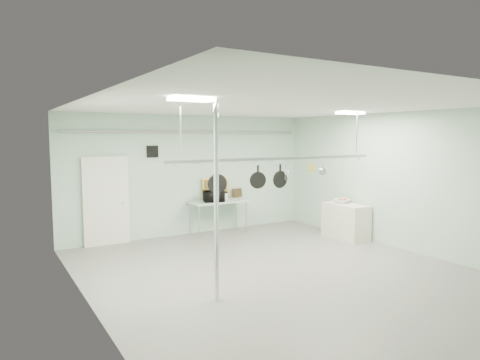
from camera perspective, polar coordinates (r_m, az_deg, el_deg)
floor at (r=8.50m, az=5.31°, el=-12.21°), size 8.00×8.00×0.00m
ceiling at (r=8.11m, az=5.52°, el=9.76°), size 7.00×8.00×0.02m
back_wall at (r=11.58m, az=-6.44°, el=0.68°), size 7.00×0.02×3.20m
right_wall at (r=10.60m, az=20.74°, el=-0.13°), size 0.02×8.00×3.20m
door at (r=10.84m, az=-17.41°, el=-2.83°), size 1.10×0.10×2.20m
wall_vent at (r=11.11m, az=-11.60°, el=3.74°), size 0.30×0.04×0.30m
conduit_pipe at (r=11.46m, az=-6.32°, el=6.38°), size 6.60×0.07×0.07m
chrome_pole at (r=6.75m, az=-3.18°, el=-2.95°), size 0.08×0.08×3.20m
prep_table at (r=11.60m, az=-2.89°, el=-3.11°), size 1.60×0.70×0.91m
side_cabinet at (r=11.43m, az=13.92°, el=-5.35°), size 0.60×1.20×0.90m
pot_rack at (r=8.46m, az=5.33°, el=3.09°), size 4.80×0.06×1.00m
light_panel_left at (r=6.29m, az=-6.48°, el=10.64°), size 0.65×0.30×0.05m
light_panel_right at (r=10.14m, az=14.50°, el=8.63°), size 0.65×0.30×0.05m
microwave at (r=11.37m, az=-3.51°, el=-2.18°), size 0.61×0.49×0.29m
coffee_canister at (r=11.71m, az=-2.02°, el=-2.20°), size 0.18×0.18×0.19m
painting_large at (r=11.84m, az=-3.31°, el=-1.16°), size 0.78×0.16×0.58m
painting_small at (r=12.20m, az=-0.38°, el=-1.72°), size 0.30×0.10×0.25m
fruit_bowl at (r=11.53m, az=13.45°, el=-2.72°), size 0.54×0.54×0.10m
skillet_left at (r=7.74m, az=-3.04°, el=-0.02°), size 0.36×0.16×0.49m
skillet_mid at (r=8.19m, az=2.40°, el=0.38°), size 0.33×0.15×0.46m
skillet_right at (r=8.49m, az=5.37°, el=0.49°), size 0.35×0.07×0.48m
whisk at (r=8.57m, az=6.13°, el=0.95°), size 0.28×0.28×0.36m
grater at (r=8.98m, az=9.46°, el=1.60°), size 0.08×0.05×0.21m
saucepan at (r=9.18m, az=10.93°, el=1.51°), size 0.15×0.10×0.26m
fruit_cluster at (r=11.52m, az=13.45°, el=-2.52°), size 0.24×0.24×0.09m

